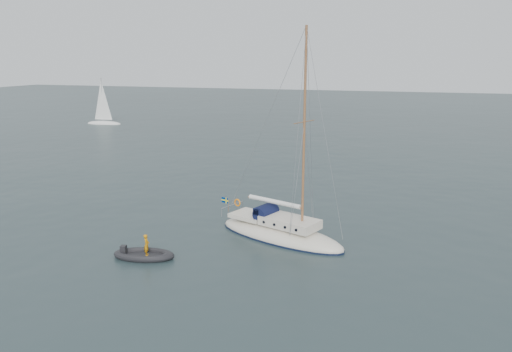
% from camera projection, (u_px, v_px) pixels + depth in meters
% --- Properties ---
extents(ground, '(300.00, 300.00, 0.00)m').
position_uv_depth(ground, '(300.00, 246.00, 30.39)').
color(ground, black).
rests_on(ground, ground).
extents(sailboat, '(9.54, 2.86, 13.59)m').
position_uv_depth(sailboat, '(281.00, 222.00, 31.58)').
color(sailboat, beige).
rests_on(sailboat, ground).
extents(dinghy, '(2.84, 1.28, 0.41)m').
position_uv_depth(dinghy, '(273.00, 226.00, 33.49)').
color(dinghy, '#4A494E').
rests_on(dinghy, ground).
extents(rib, '(3.57, 1.62, 1.45)m').
position_uv_depth(rib, '(144.00, 254.00, 28.57)').
color(rib, black).
rests_on(rib, ground).
extents(distant_yacht_a, '(6.29, 3.35, 8.33)m').
position_uv_depth(distant_yacht_a, '(102.00, 103.00, 85.59)').
color(distant_yacht_a, silver).
rests_on(distant_yacht_a, ground).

